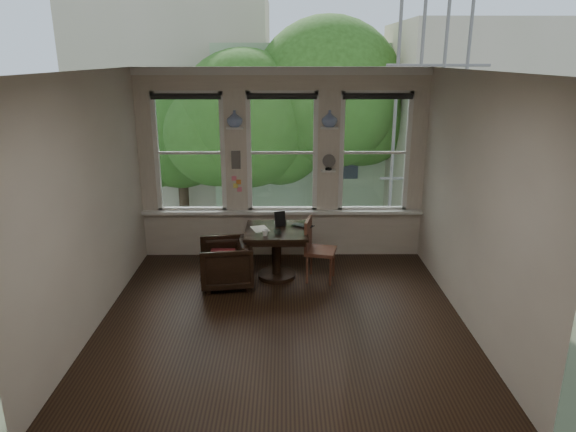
{
  "coord_description": "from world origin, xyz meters",
  "views": [
    {
      "loc": [
        0.02,
        -5.75,
        3.15
      ],
      "look_at": [
        0.08,
        0.9,
        1.07
      ],
      "focal_mm": 32.0,
      "sensor_mm": 36.0,
      "label": 1
    }
  ],
  "objects_px": {
    "laptop": "(301,227)",
    "mug": "(265,233)",
    "side_chair_right": "(321,250)",
    "table": "(277,253)",
    "armchair_left": "(226,263)"
  },
  "relations": [
    {
      "from": "mug",
      "to": "armchair_left",
      "type": "bearing_deg",
      "value": -179.1
    },
    {
      "from": "table",
      "to": "side_chair_right",
      "type": "distance_m",
      "value": 0.66
    },
    {
      "from": "side_chair_right",
      "to": "laptop",
      "type": "height_order",
      "value": "side_chair_right"
    },
    {
      "from": "armchair_left",
      "to": "laptop",
      "type": "distance_m",
      "value": 1.22
    },
    {
      "from": "laptop",
      "to": "armchair_left",
      "type": "bearing_deg",
      "value": -130.31
    },
    {
      "from": "side_chair_right",
      "to": "laptop",
      "type": "distance_m",
      "value": 0.45
    },
    {
      "from": "table",
      "to": "armchair_left",
      "type": "bearing_deg",
      "value": -158.83
    },
    {
      "from": "armchair_left",
      "to": "side_chair_right",
      "type": "distance_m",
      "value": 1.38
    },
    {
      "from": "armchair_left",
      "to": "laptop",
      "type": "height_order",
      "value": "laptop"
    },
    {
      "from": "table",
      "to": "side_chair_right",
      "type": "bearing_deg",
      "value": -8.91
    },
    {
      "from": "laptop",
      "to": "table",
      "type": "bearing_deg",
      "value": -136.63
    },
    {
      "from": "table",
      "to": "laptop",
      "type": "xyz_separation_m",
      "value": [
        0.36,
        0.08,
        0.39
      ]
    },
    {
      "from": "laptop",
      "to": "side_chair_right",
      "type": "bearing_deg",
      "value": -0.65
    },
    {
      "from": "side_chair_right",
      "to": "mug",
      "type": "relative_size",
      "value": 10.26
    },
    {
      "from": "laptop",
      "to": "mug",
      "type": "height_order",
      "value": "mug"
    }
  ]
}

